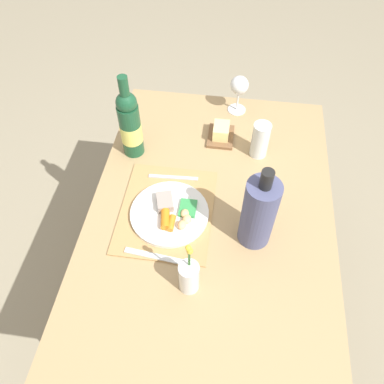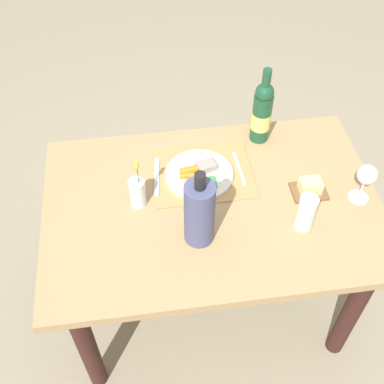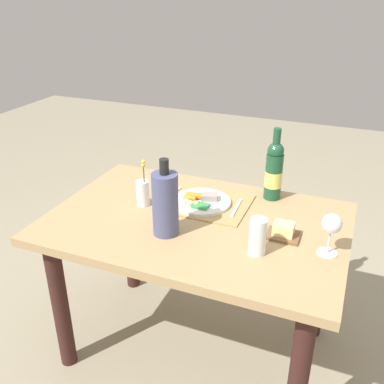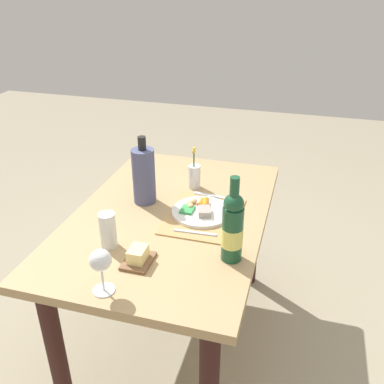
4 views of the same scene
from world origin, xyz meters
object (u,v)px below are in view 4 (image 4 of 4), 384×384
(dinner_plate, at_px, (201,211))
(wine_glass, at_px, (101,262))
(dining_table, at_px, (171,235))
(cooler_bottle, at_px, (144,175))
(butter_dish, at_px, (138,257))
(water_tumbler, at_px, (108,232))
(knife, at_px, (214,196))
(wine_bottle, at_px, (233,227))
(flower_vase, at_px, (194,176))
(fork, at_px, (195,232))

(dinner_plate, height_order, wine_glass, wine_glass)
(dining_table, xyz_separation_m, cooler_bottle, (0.07, 0.15, 0.25))
(wine_glass, bearing_deg, butter_dish, -15.85)
(wine_glass, bearing_deg, water_tumbler, 21.66)
(dining_table, bearing_deg, wine_glass, 174.56)
(knife, height_order, water_tumbler, water_tumbler)
(dinner_plate, distance_m, wine_bottle, 0.36)
(knife, height_order, cooler_bottle, cooler_bottle)
(dining_table, distance_m, flower_vase, 0.33)
(dinner_plate, distance_m, knife, 0.16)
(knife, distance_m, water_tumbler, 0.58)
(butter_dish, height_order, wine_bottle, wine_bottle)
(fork, xyz_separation_m, flower_vase, (0.40, 0.11, 0.05))
(water_tumbler, xyz_separation_m, wine_glass, (-0.24, -0.10, 0.06))
(flower_vase, distance_m, wine_glass, 0.82)
(water_tumbler, bearing_deg, fork, -60.56)
(wine_bottle, bearing_deg, dining_table, 52.32)
(dinner_plate, xyz_separation_m, fork, (-0.16, -0.02, -0.01))
(fork, height_order, flower_vase, flower_vase)
(knife, relative_size, water_tumbler, 1.38)
(wine_glass, bearing_deg, flower_vase, -6.16)
(cooler_bottle, height_order, wine_glass, cooler_bottle)
(dining_table, xyz_separation_m, butter_dish, (-0.37, 0.00, 0.14))
(dinner_plate, distance_m, cooler_bottle, 0.30)
(fork, xyz_separation_m, cooler_bottle, (0.20, 0.30, 0.12))
(fork, distance_m, wine_glass, 0.47)
(cooler_bottle, xyz_separation_m, wine_bottle, (-0.32, -0.47, 0.00))
(dining_table, xyz_separation_m, flower_vase, (0.27, -0.04, 0.18))
(flower_vase, xyz_separation_m, wine_glass, (-0.81, 0.09, 0.06))
(cooler_bottle, relative_size, wine_glass, 1.94)
(fork, bearing_deg, cooler_bottle, 52.49)
(cooler_bottle, bearing_deg, flower_vase, -42.61)
(dinner_plate, distance_m, flower_vase, 0.26)
(dining_table, relative_size, butter_dish, 9.58)
(knife, xyz_separation_m, flower_vase, (0.08, 0.12, 0.05))
(dining_table, xyz_separation_m, dinner_plate, (0.03, -0.13, 0.13))
(butter_dish, bearing_deg, flower_vase, -3.40)
(dining_table, bearing_deg, butter_dish, 179.72)
(dinner_plate, relative_size, fork, 1.47)
(dining_table, relative_size, flower_vase, 5.74)
(flower_vase, bearing_deg, wine_glass, 173.84)
(water_tumbler, height_order, wine_glass, wine_glass)
(fork, relative_size, wine_glass, 1.10)
(knife, xyz_separation_m, wine_glass, (-0.73, 0.20, 0.11))
(butter_dish, xyz_separation_m, wine_glass, (-0.18, 0.05, 0.09))
(dining_table, relative_size, dinner_plate, 4.74)
(butter_dish, bearing_deg, wine_bottle, -70.02)
(fork, bearing_deg, knife, -3.46)
(dinner_plate, xyz_separation_m, wine_glass, (-0.57, 0.18, 0.10))
(flower_vase, distance_m, butter_dish, 0.64)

